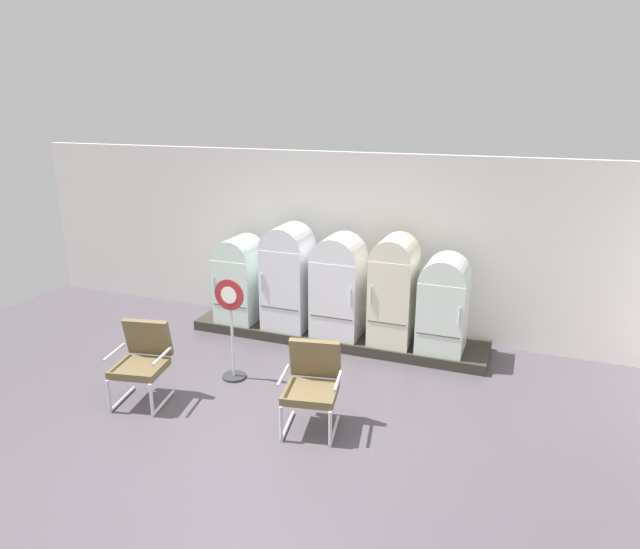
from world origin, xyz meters
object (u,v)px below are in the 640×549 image
object	(u,v)px
armchair_right	(312,381)
sign_stand	(232,334)
refrigerator_0	(240,277)
refrigerator_2	(339,283)
refrigerator_4	(444,301)
refrigerator_1	(288,274)
armchair_left	(142,358)
refrigerator_3	(394,287)

from	to	relation	value
armchair_right	sign_stand	world-z (taller)	sign_stand
refrigerator_0	refrigerator_2	distance (m)	1.69
refrigerator_4	refrigerator_2	bearing A→B (deg)	-179.44
refrigerator_1	refrigerator_2	xyz separation A→B (m)	(0.83, -0.01, -0.05)
refrigerator_2	armchair_right	size ratio (longest dim) A/B	1.55
refrigerator_0	sign_stand	distance (m)	1.80
refrigerator_2	sign_stand	xyz separation A→B (m)	(-0.93, -1.59, -0.32)
armchair_right	refrigerator_2	bearing A→B (deg)	101.95
refrigerator_1	armchair_left	world-z (taller)	refrigerator_1
sign_stand	refrigerator_4	bearing A→B (deg)	32.97
refrigerator_1	armchair_right	size ratio (longest dim) A/B	1.63
refrigerator_3	refrigerator_4	bearing A→B (deg)	-0.55
armchair_left	armchair_right	size ratio (longest dim) A/B	1.00
refrigerator_4	sign_stand	bearing A→B (deg)	-147.03
sign_stand	armchair_left	bearing A→B (deg)	-130.66
armchair_left	refrigerator_0	bearing A→B (deg)	90.24
armchair_right	sign_stand	xyz separation A→B (m)	(-1.41, 0.69, 0.08)
refrigerator_2	armchair_left	world-z (taller)	refrigerator_2
refrigerator_0	armchair_right	xyz separation A→B (m)	(2.17, -2.31, -0.31)
armchair_left	armchair_right	xyz separation A→B (m)	(2.16, 0.18, 0.00)
armchair_right	refrigerator_4	bearing A→B (deg)	64.98
refrigerator_3	armchair_left	xyz separation A→B (m)	(-2.51, -2.49, -0.44)
refrigerator_1	refrigerator_3	xyz separation A→B (m)	(1.66, 0.01, -0.02)
armchair_left	sign_stand	world-z (taller)	sign_stand
armchair_left	refrigerator_3	bearing A→B (deg)	44.76
refrigerator_0	refrigerator_4	distance (m)	3.24
armchair_left	sign_stand	size ratio (longest dim) A/B	0.72
refrigerator_4	sign_stand	distance (m)	2.97
refrigerator_1	armchair_right	bearing A→B (deg)	-60.22
refrigerator_4	refrigerator_1	bearing A→B (deg)	-179.82
refrigerator_1	armchair_right	xyz separation A→B (m)	(1.31, -2.29, -0.46)
refrigerator_0	refrigerator_3	world-z (taller)	refrigerator_3
refrigerator_3	armchair_right	distance (m)	2.38
refrigerator_2	armchair_left	xyz separation A→B (m)	(-1.67, -2.47, -0.41)
refrigerator_1	refrigerator_3	size ratio (longest dim) A/B	1.02
armchair_right	refrigerator_0	bearing A→B (deg)	133.24
refrigerator_4	armchair_left	bearing A→B (deg)	-142.47
refrigerator_2	refrigerator_1	bearing A→B (deg)	179.45
refrigerator_2	sign_stand	bearing A→B (deg)	-120.12
refrigerator_3	refrigerator_4	size ratio (longest dim) A/B	1.16
refrigerator_1	refrigerator_2	distance (m)	0.83
refrigerator_2	refrigerator_3	distance (m)	0.84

